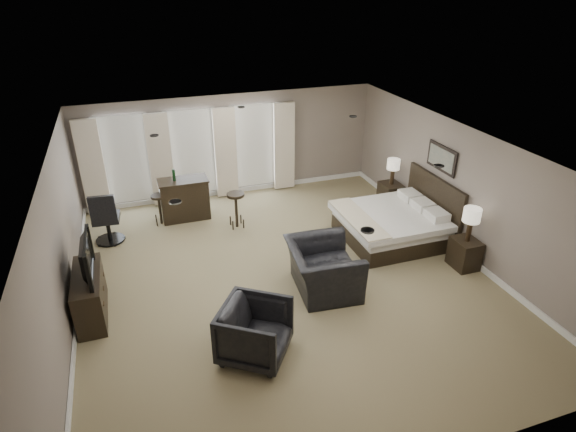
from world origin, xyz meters
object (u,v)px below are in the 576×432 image
object	(u,v)px
lamp_far	(393,172)
bar_stool_right	(236,210)
nightstand_far	(390,195)
dresser	(90,295)
bed	(389,212)
armchair_far	(255,329)
tv	(84,271)
lamp_near	(470,225)
bar_counter	(185,199)
armchair_near	(323,261)
desk_chair	(106,217)
bar_stool_left	(160,209)
nightstand_near	(465,253)

from	to	relation	value
lamp_far	bar_stool_right	bearing A→B (deg)	176.97
nightstand_far	dresser	bearing A→B (deg)	-162.99
bed	armchair_far	size ratio (longest dim) A/B	2.11
tv	bar_stool_right	bearing A→B (deg)	-52.94
tv	armchair_far	world-z (taller)	armchair_far
lamp_near	tv	distance (m)	6.96
lamp_near	bar_stool_right	size ratio (longest dim) A/B	0.82
nightstand_far	dresser	size ratio (longest dim) A/B	0.44
bar_stool_right	bar_counter	bearing A→B (deg)	141.61
bed	lamp_far	world-z (taller)	bed
bed	armchair_near	distance (m)	2.40
armchair_near	desk_chair	xyz separation A→B (m)	(-3.68, 3.14, -0.00)
bar_stool_left	bar_stool_right	xyz separation A→B (m)	(1.63, -0.73, 0.06)
bed	nightstand_near	bearing A→B (deg)	-58.46
bed	bar_stool_left	world-z (taller)	bed
armchair_far	desk_chair	distance (m)	4.86
lamp_near	bar_stool_left	world-z (taller)	lamp_near
lamp_far	tv	distance (m)	7.24
desk_chair	bar_counter	bearing A→B (deg)	-156.58
lamp_near	bar_counter	bearing A→B (deg)	141.21
armchair_near	bar_stool_left	xyz separation A→B (m)	(-2.54, 3.63, -0.24)
bed	lamp_far	bearing A→B (deg)	58.46
bar_counter	tv	bearing A→B (deg)	-122.89
nightstand_far	bar_stool_right	distance (m)	3.85
nightstand_far	lamp_far	size ratio (longest dim) A/B	0.97
bed	desk_chair	bearing A→B (deg)	161.70
lamp_near	lamp_far	xyz separation A→B (m)	(0.00, 2.90, -0.01)
lamp_far	nightstand_far	bearing A→B (deg)	0.00
bar_stool_right	desk_chair	xyz separation A→B (m)	(-2.77, 0.24, 0.18)
bed	dresser	bearing A→B (deg)	-173.69
bed	armchair_far	xyz separation A→B (m)	(-3.67, -2.51, -0.17)
desk_chair	nightstand_near	bearing A→B (deg)	157.99
lamp_far	desk_chair	distance (m)	6.64
bed	nightstand_near	xyz separation A→B (m)	(0.89, -1.45, -0.36)
dresser	armchair_near	bearing A→B (deg)	-8.26
bed	armchair_near	bearing A→B (deg)	-148.67
bed	bar_counter	xyz separation A→B (m)	(-4.00, 2.48, -0.17)
dresser	bar_stool_left	bearing A→B (deg)	64.69
armchair_near	tv	bearing A→B (deg)	87.15
armchair_near	nightstand_far	bearing A→B (deg)	-42.03
bed	dresser	distance (m)	6.07
nightstand_near	armchair_far	bearing A→B (deg)	-166.95
armchair_far	nightstand_far	bearing A→B (deg)	-14.11
tv	armchair_near	distance (m)	4.04
lamp_near	tv	size ratio (longest dim) A/B	0.61
bar_stool_left	bar_stool_right	world-z (taller)	bar_stool_right
nightstand_near	lamp_near	xyz separation A→B (m)	(0.00, 0.00, 0.64)
tv	armchair_far	distance (m)	3.02
bar_stool_left	bar_stool_right	size ratio (longest dim) A/B	0.86
tv	bar_stool_left	world-z (taller)	tv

